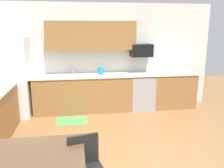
{
  "coord_description": "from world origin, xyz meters",
  "views": [
    {
      "loc": [
        -0.69,
        -3.52,
        2.1
      ],
      "look_at": [
        0.0,
        1.0,
        1.0
      ],
      "focal_mm": 37.96,
      "sensor_mm": 36.0,
      "label": 1
    }
  ],
  "objects_px": {
    "kettle": "(101,71)",
    "oven_range": "(141,91)",
    "dining_table": "(20,161)",
    "chair_near_table": "(86,166)",
    "refrigerator": "(13,78)",
    "microwave": "(141,50)"
  },
  "relations": [
    {
      "from": "oven_range",
      "to": "kettle",
      "type": "height_order",
      "value": "kettle"
    },
    {
      "from": "oven_range",
      "to": "chair_near_table",
      "type": "distance_m",
      "value": 3.67
    },
    {
      "from": "dining_table",
      "to": "refrigerator",
      "type": "bearing_deg",
      "value": 104.33
    },
    {
      "from": "oven_range",
      "to": "dining_table",
      "type": "relative_size",
      "value": 0.65
    },
    {
      "from": "microwave",
      "to": "chair_near_table",
      "type": "bearing_deg",
      "value": -115.09
    },
    {
      "from": "chair_near_table",
      "to": "refrigerator",
      "type": "bearing_deg",
      "value": 115.81
    },
    {
      "from": "oven_range",
      "to": "chair_near_table",
      "type": "bearing_deg",
      "value": -115.75
    },
    {
      "from": "microwave",
      "to": "kettle",
      "type": "xyz_separation_m",
      "value": [
        -1.06,
        -0.05,
        -0.5
      ]
    },
    {
      "from": "kettle",
      "to": "oven_range",
      "type": "bearing_deg",
      "value": -2.71
    },
    {
      "from": "refrigerator",
      "to": "chair_near_table",
      "type": "relative_size",
      "value": 2.22
    },
    {
      "from": "chair_near_table",
      "to": "dining_table",
      "type": "bearing_deg",
      "value": -173.04
    },
    {
      "from": "oven_range",
      "to": "chair_near_table",
      "type": "height_order",
      "value": "oven_range"
    },
    {
      "from": "oven_range",
      "to": "microwave",
      "type": "relative_size",
      "value": 1.69
    },
    {
      "from": "microwave",
      "to": "chair_near_table",
      "type": "distance_m",
      "value": 3.9
    },
    {
      "from": "refrigerator",
      "to": "chair_near_table",
      "type": "bearing_deg",
      "value": -64.19
    },
    {
      "from": "refrigerator",
      "to": "dining_table",
      "type": "height_order",
      "value": "refrigerator"
    },
    {
      "from": "oven_range",
      "to": "chair_near_table",
      "type": "xyz_separation_m",
      "value": [
        -1.6,
        -3.31,
        0.05
      ]
    },
    {
      "from": "oven_range",
      "to": "dining_table",
      "type": "xyz_separation_m",
      "value": [
        -2.31,
        -3.39,
        0.23
      ]
    },
    {
      "from": "refrigerator",
      "to": "dining_table",
      "type": "relative_size",
      "value": 1.35
    },
    {
      "from": "oven_range",
      "to": "kettle",
      "type": "bearing_deg",
      "value": 177.29
    },
    {
      "from": "microwave",
      "to": "dining_table",
      "type": "xyz_separation_m",
      "value": [
        -2.31,
        -3.49,
        -0.83
      ]
    },
    {
      "from": "refrigerator",
      "to": "microwave",
      "type": "bearing_deg",
      "value": 3.26
    }
  ]
}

